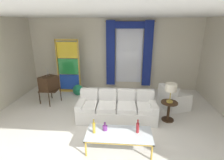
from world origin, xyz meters
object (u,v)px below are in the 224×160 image
at_px(bottle_blue_decanter, 138,127).
at_px(bottle_crystal_tall, 105,127).
at_px(armchair_white, 173,100).
at_px(bottle_amber_squat, 94,127).
at_px(table_lamp_brass, 171,88).
at_px(coffee_table, 119,134).
at_px(vintage_tv, 49,84).
at_px(couch_white_long, 117,108).
at_px(stained_glass_divider, 68,68).
at_px(round_side_table, 169,109).
at_px(peacock_figurine, 77,91).

height_order(bottle_blue_decanter, bottle_crystal_tall, bottle_blue_decanter).
bearing_deg(bottle_crystal_tall, armchair_white, 44.98).
relative_size(bottle_amber_squat, table_lamp_brass, 0.61).
bearing_deg(coffee_table, vintage_tv, 138.76).
bearing_deg(couch_white_long, vintage_tv, 160.86).
relative_size(coffee_table, table_lamp_brass, 2.63).
bearing_deg(bottle_crystal_tall, vintage_tv, 136.19).
bearing_deg(vintage_tv, table_lamp_brass, -12.91).
distance_m(armchair_white, stained_glass_divider, 4.21).
xyz_separation_m(couch_white_long, round_side_table, (1.54, -0.06, 0.05)).
relative_size(coffee_table, stained_glass_divider, 0.68).
xyz_separation_m(bottle_blue_decanter, peacock_figurine, (-2.20, 2.88, -0.33)).
height_order(couch_white_long, bottle_amber_squat, couch_white_long).
bearing_deg(peacock_figurine, stained_glass_divider, 136.00).
height_order(bottle_crystal_tall, bottle_amber_squat, bottle_amber_squat).
height_order(coffee_table, table_lamp_brass, table_lamp_brass).
relative_size(bottle_amber_squat, vintage_tv, 0.26).
xyz_separation_m(bottle_amber_squat, armchair_white, (2.31, 2.20, -0.27)).
height_order(peacock_figurine, table_lamp_brass, table_lamp_brass).
relative_size(bottle_crystal_tall, armchair_white, 0.19).
height_order(round_side_table, table_lamp_brass, table_lamp_brass).
height_order(bottle_crystal_tall, table_lamp_brass, table_lamp_brass).
height_order(coffee_table, bottle_crystal_tall, bottle_crystal_tall).
distance_m(bottle_crystal_tall, peacock_figurine, 3.21).
xyz_separation_m(bottle_blue_decanter, round_side_table, (1.00, 1.29, -0.19)).
bearing_deg(couch_white_long, bottle_blue_decanter, -68.20).
height_order(coffee_table, round_side_table, round_side_table).
bearing_deg(bottle_blue_decanter, peacock_figurine, 127.36).
bearing_deg(stained_glass_divider, vintage_tv, -109.59).
height_order(armchair_white, stained_glass_divider, stained_glass_divider).
relative_size(bottle_blue_decanter, bottle_amber_squat, 0.96).
distance_m(stained_glass_divider, table_lamp_brass, 4.15).
bearing_deg(couch_white_long, armchair_white, 22.11).
bearing_deg(armchair_white, coffee_table, -128.66).
height_order(couch_white_long, stained_glass_divider, stained_glass_divider).
bearing_deg(vintage_tv, round_side_table, -12.91).
relative_size(coffee_table, vintage_tv, 1.11).
relative_size(couch_white_long, table_lamp_brass, 4.14).
bearing_deg(bottle_amber_squat, armchair_white, 43.61).
bearing_deg(stained_glass_divider, bottle_blue_decanter, -51.41).
distance_m(peacock_figurine, table_lamp_brass, 3.67).
xyz_separation_m(couch_white_long, armchair_white, (1.87, 0.76, -0.02)).
bearing_deg(couch_white_long, bottle_amber_squat, -107.06).
bearing_deg(bottle_amber_squat, bottle_blue_decanter, 5.13).
height_order(couch_white_long, bottle_crystal_tall, couch_white_long).
distance_m(couch_white_long, bottle_blue_decanter, 1.48).
relative_size(bottle_crystal_tall, stained_glass_divider, 0.09).
xyz_separation_m(round_side_table, table_lamp_brass, (0.00, 0.00, 0.67)).
height_order(couch_white_long, round_side_table, couch_white_long).
bearing_deg(bottle_crystal_tall, bottle_amber_squat, -151.77).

